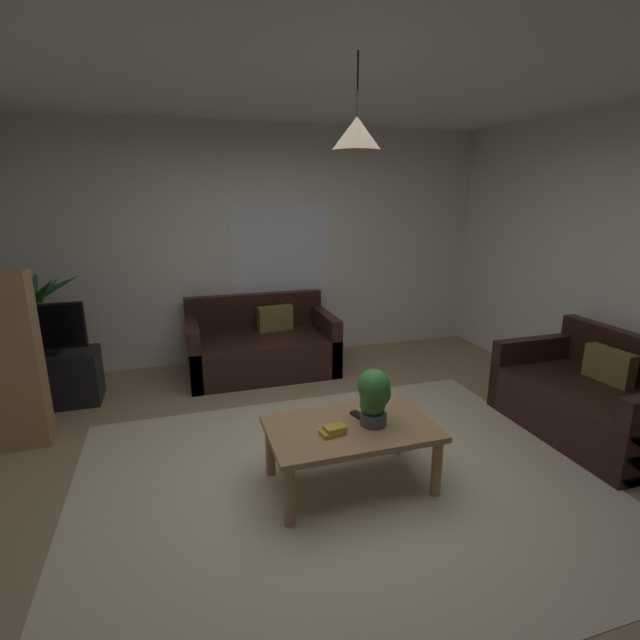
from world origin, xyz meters
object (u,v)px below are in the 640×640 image
object	(u,v)px
couch_under_window	(262,348)
couch_right_side	(593,402)
book_on_table_1	(335,428)
remote_on_table_0	(360,416)
coffee_table	(351,435)
potted_plant_on_table	(374,395)
potted_palm_corner	(41,334)
pendant_lamp	(357,133)
tv_stand	(48,379)
tv	(40,329)
book_on_table_0	(333,432)

from	to	relation	value
couch_under_window	couch_right_side	size ratio (longest dim) A/B	1.12
book_on_table_1	remote_on_table_0	world-z (taller)	book_on_table_1
coffee_table	book_on_table_1	xyz separation A→B (m)	(-0.14, -0.07, 0.11)
remote_on_table_0	potted_plant_on_table	distance (m)	0.24
couch_right_side	potted_palm_corner	world-z (taller)	potted_palm_corner
couch_right_side	potted_plant_on_table	world-z (taller)	potted_plant_on_table
couch_right_side	coffee_table	bearing A→B (deg)	-87.76
potted_plant_on_table	pendant_lamp	size ratio (longest dim) A/B	0.77
remote_on_table_0	tv_stand	size ratio (longest dim) A/B	0.18
book_on_table_1	potted_palm_corner	bearing A→B (deg)	131.31
book_on_table_1	couch_right_side	bearing A→B (deg)	3.89
couch_right_side	tv	world-z (taller)	tv
couch_right_side	book_on_table_0	size ratio (longest dim) A/B	9.07
potted_palm_corner	tv_stand	bearing A→B (deg)	-75.96
remote_on_table_0	pendant_lamp	distance (m)	1.82
pendant_lamp	book_on_table_0	bearing A→B (deg)	-154.57
couch_under_window	remote_on_table_0	bearing A→B (deg)	-82.77
remote_on_table_0	pendant_lamp	bearing A→B (deg)	26.63
tv_stand	couch_under_window	bearing A→B (deg)	6.68
tv	book_on_table_0	bearing A→B (deg)	-45.05
remote_on_table_0	tv_stand	bearing A→B (deg)	-55.73
book_on_table_1	tv_stand	xyz separation A→B (m)	(-2.12, 2.12, -0.24)
tv	pendant_lamp	world-z (taller)	pendant_lamp
couch_under_window	tv	xyz separation A→B (m)	(-2.07, -0.26, 0.47)
coffee_table	couch_under_window	bearing A→B (deg)	94.51
coffee_table	book_on_table_0	bearing A→B (deg)	-154.57
potted_plant_on_table	tv_stand	world-z (taller)	potted_plant_on_table
tv_stand	potted_palm_corner	distance (m)	0.54
book_on_table_1	coffee_table	bearing A→B (deg)	27.55
book_on_table_1	potted_plant_on_table	xyz separation A→B (m)	(0.29, 0.05, 0.17)
book_on_table_1	remote_on_table_0	bearing A→B (deg)	34.47
couch_right_side	book_on_table_1	bearing A→B (deg)	-86.11
tv_stand	book_on_table_1	bearing A→B (deg)	-45.07
tv_stand	remote_on_table_0	bearing A→B (deg)	-39.77
coffee_table	tv_stand	xyz separation A→B (m)	(-2.25, 2.05, -0.13)
book_on_table_0	potted_plant_on_table	distance (m)	0.37
remote_on_table_0	tv_stand	world-z (taller)	tv_stand
potted_plant_on_table	tv_stand	size ratio (longest dim) A/B	0.44
remote_on_table_0	tv_stand	xyz separation A→B (m)	(-2.35, 1.96, -0.21)
tv_stand	book_on_table_0	bearing A→B (deg)	-45.34
couch_under_window	potted_palm_corner	xyz separation A→B (m)	(-2.17, 0.16, 0.32)
tv	potted_palm_corner	world-z (taller)	potted_palm_corner
pendant_lamp	coffee_table	bearing A→B (deg)	135.00
remote_on_table_0	pendant_lamp	world-z (taller)	pendant_lamp
potted_plant_on_table	tv	bearing A→B (deg)	139.59
book_on_table_1	potted_palm_corner	xyz separation A→B (m)	(-2.22, 2.52, 0.11)
remote_on_table_0	potted_plant_on_table	xyz separation A→B (m)	(0.05, -0.11, 0.20)
tv_stand	couch_right_side	bearing A→B (deg)	-23.88
pendant_lamp	potted_plant_on_table	bearing A→B (deg)	-7.58
couch_under_window	pendant_lamp	distance (m)	3.05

